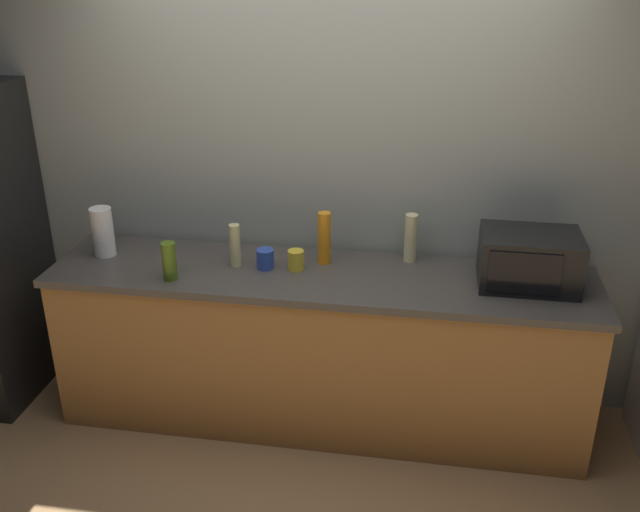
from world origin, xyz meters
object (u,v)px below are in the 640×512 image
(microwave, at_px, (529,259))
(mug_yellow, at_px, (296,260))
(bottle_olive_oil, at_px, (169,261))
(mug_blue, at_px, (265,259))
(paper_towel_roll, at_px, (103,232))
(bottle_vinegar, at_px, (235,246))
(bottle_hand_soap, at_px, (411,238))
(bottle_dish_soap, at_px, (324,238))

(microwave, xyz_separation_m, mug_yellow, (-1.17, -0.02, -0.08))
(bottle_olive_oil, height_order, mug_blue, bottle_olive_oil)
(paper_towel_roll, distance_m, mug_blue, 0.91)
(bottle_vinegar, height_order, bottle_hand_soap, bottle_hand_soap)
(bottle_dish_soap, relative_size, mug_blue, 2.70)
(microwave, relative_size, bottle_olive_oil, 2.39)
(bottle_hand_soap, bearing_deg, mug_yellow, -160.31)
(paper_towel_roll, relative_size, bottle_dish_soap, 0.95)
(bottle_olive_oil, relative_size, bottle_dish_soap, 0.71)
(microwave, distance_m, mug_blue, 1.33)
(bottle_dish_soap, distance_m, bottle_hand_soap, 0.46)
(microwave, xyz_separation_m, bottle_hand_soap, (-0.59, 0.19, -0.00))
(bottle_hand_soap, bearing_deg, microwave, -18.06)
(bottle_olive_oil, xyz_separation_m, mug_blue, (0.44, 0.21, -0.05))
(mug_blue, bearing_deg, bottle_olive_oil, -154.54)
(bottle_vinegar, xyz_separation_m, mug_blue, (0.16, -0.00, -0.06))
(bottle_vinegar, height_order, mug_yellow, bottle_vinegar)
(bottle_hand_soap, relative_size, mug_blue, 2.51)
(microwave, distance_m, bottle_dish_soap, 1.04)
(bottle_hand_soap, bearing_deg, paper_towel_roll, -173.43)
(bottle_olive_oil, height_order, bottle_vinegar, bottle_vinegar)
(paper_towel_roll, distance_m, bottle_vinegar, 0.75)
(bottle_vinegar, distance_m, bottle_dish_soap, 0.47)
(bottle_dish_soap, xyz_separation_m, mug_yellow, (-0.13, -0.11, -0.09))
(paper_towel_roll, distance_m, bottle_olive_oil, 0.52)
(microwave, relative_size, bottle_vinegar, 2.06)
(bottle_hand_soap, distance_m, mug_yellow, 0.62)
(mug_yellow, relative_size, mug_blue, 1.02)
(bottle_vinegar, distance_m, bottle_hand_soap, 0.93)
(microwave, xyz_separation_m, mug_blue, (-1.33, -0.02, -0.08))
(microwave, relative_size, bottle_hand_soap, 1.82)
(bottle_dish_soap, bearing_deg, mug_blue, -158.31)
(paper_towel_roll, distance_m, mug_yellow, 1.07)
(bottle_hand_soap, height_order, mug_blue, bottle_hand_soap)
(bottle_hand_soap, distance_m, mug_blue, 0.78)
(bottle_vinegar, xyz_separation_m, mug_yellow, (0.32, 0.01, -0.06))
(mug_blue, bearing_deg, microwave, 1.06)
(bottle_olive_oil, height_order, bottle_hand_soap, bottle_hand_soap)
(bottle_dish_soap, bearing_deg, microwave, -5.08)
(bottle_olive_oil, bearing_deg, mug_blue, 25.46)
(microwave, xyz_separation_m, paper_towel_roll, (-2.24, 0.00, 0.00))
(bottle_dish_soap, xyz_separation_m, mug_blue, (-0.29, -0.12, -0.09))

